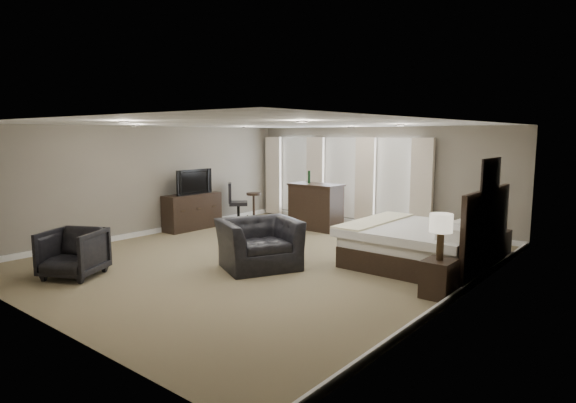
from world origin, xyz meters
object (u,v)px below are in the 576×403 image
Objects in this scene: bar_stool_right at (319,216)px; armchair_far at (73,251)px; bed at (424,226)px; nightstand_far at (497,244)px; armchair_near at (259,236)px; lamp_near at (441,237)px; nightstand_near at (439,278)px; dresser at (192,211)px; desk_chair at (238,202)px; bar_stool_left at (254,208)px; bar_counter at (316,206)px; tv at (192,191)px; lamp_far at (499,215)px.

armchair_far is at bearing -98.69° from bar_stool_right.
bed is at bearing 17.78° from armchair_far.
armchair_near is (-3.16, -3.41, 0.31)m from nightstand_far.
bed is 1.71m from lamp_near.
dresser is (-6.92, 1.06, 0.17)m from nightstand_near.
desk_chair is at bearing 169.37° from bed.
armchair_far reaches higher than bar_stool_left.
bed is 1.76× the size of bar_counter.
bar_stool_left is (-1.83, -0.35, -0.17)m from bar_counter.
tv is 1.83m from bar_stool_left.
armchair_far is 1.24× the size of bar_stool_right.
armchair_near is at bearing -22.74° from dresser.
nightstand_near reaches higher than nightstand_far.
bar_counter is at bearing 178.15° from lamp_far.
nightstand_far is 0.35× the size of dresser.
armchair_near is at bearing -132.81° from nightstand_far.
armchair_far is at bearing -150.56° from nightstand_near.
desk_chair reaches higher than nightstand_far.
bar_counter is (2.45, 1.98, 0.13)m from dresser.
bar_counter is at bearing 55.29° from armchair_far.
bed is 1.75× the size of armchair_near.
bar_stool_right is at bearing 145.43° from lamp_near.
bed reaches higher than bar_stool_left.
bar_stool_left is 2.02m from bar_stool_right.
armchair_far is at bearing -97.01° from bar_counter.
bed reaches higher than bar_counter.
bed is 6.05m from tv.
nightstand_far is at bearing -0.86° from bar_stool_right.
lamp_far is 0.75× the size of bar_stool_left.
nightstand_far is 0.51× the size of tv.
nightstand_far is at bearing -132.33° from desk_chair.
desk_chair is (-6.76, 2.55, 0.26)m from nightstand_near.
bed is 1.77m from nightstand_far.
tv is (-6.92, 1.06, 0.07)m from lamp_near.
desk_chair is at bearing -177.05° from lamp_far.
bar_counter is at bearing 178.15° from nightstand_far.
bed is at bearing -121.54° from nightstand_far.
bar_stool_left is at bearing -20.77° from tv.
bar_stool_right is (2.00, 0.27, -0.05)m from bar_stool_left.
tv is (-6.92, 1.06, 0.70)m from nightstand_near.
armchair_far reaches higher than nightstand_far.
lamp_far reaches higher than nightstand_near.
lamp_near is at bearing -98.71° from tv.
nightstand_far is 0.51× the size of desk_chair.
dresser is at bearing 0.00° from tv.
nightstand_far is 4.30m from bar_stool_right.
armchair_near reaches higher than lamp_far.
armchair_near is at bearing -139.16° from bed.
armchair_near is 1.85× the size of bar_stool_right.
tv reaches higher than bar_stool_right.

